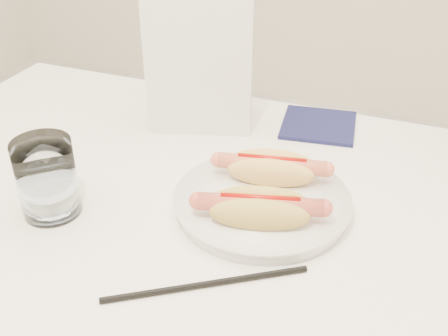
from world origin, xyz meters
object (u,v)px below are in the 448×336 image
(hotdog_left, at_px, (272,168))
(water_glass, at_px, (47,178))
(table, at_px, (216,253))
(plate, at_px, (262,204))
(napkin_box, at_px, (201,61))
(hotdog_right, at_px, (260,209))

(hotdog_left, height_order, water_glass, water_glass)
(table, bearing_deg, plate, 41.53)
(table, xyz_separation_m, water_glass, (-0.22, -0.06, 0.12))
(hotdog_left, bearing_deg, napkin_box, 125.81)
(hotdog_right, xyz_separation_m, napkin_box, (-0.20, 0.27, 0.08))
(hotdog_left, bearing_deg, table, -129.43)
(water_glass, relative_size, napkin_box, 0.47)
(plate, bearing_deg, table, -138.47)
(hotdog_right, bearing_deg, hotdog_left, 83.12)
(hotdog_left, distance_m, water_glass, 0.32)
(water_glass, height_order, napkin_box, napkin_box)
(table, bearing_deg, napkin_box, 116.70)
(table, relative_size, plate, 4.98)
(hotdog_right, bearing_deg, napkin_box, 110.86)
(hotdog_right, relative_size, water_glass, 1.47)
(hotdog_left, height_order, hotdog_right, hotdog_right)
(hotdog_left, height_order, napkin_box, napkin_box)
(table, distance_m, napkin_box, 0.35)
(table, relative_size, water_glass, 10.71)
(table, height_order, water_glass, water_glass)
(hotdog_left, distance_m, hotdog_right, 0.10)
(plate, distance_m, hotdog_right, 0.06)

